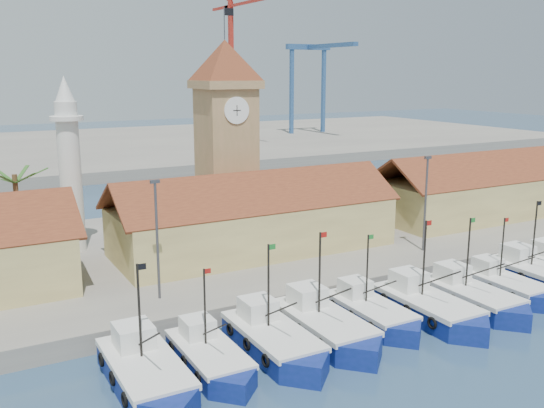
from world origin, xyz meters
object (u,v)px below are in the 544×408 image
boat_5 (430,309)px  minaret (70,165)px  clock_tower (226,134)px  boat_0 (147,376)px

boat_5 → minaret: 34.43m
clock_tower → boat_5: bearing=-77.1°
boat_0 → clock_tower: (16.07, 23.89, 11.15)m
boat_0 → clock_tower: bearing=56.1°
boat_0 → minaret: 27.41m
boat_0 → boat_5: boat_5 is taller
boat_0 → clock_tower: clock_tower is taller
clock_tower → minaret: 15.30m
boat_5 → clock_tower: (-5.53, 24.16, 11.15)m
boat_5 → minaret: size_ratio=0.64×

